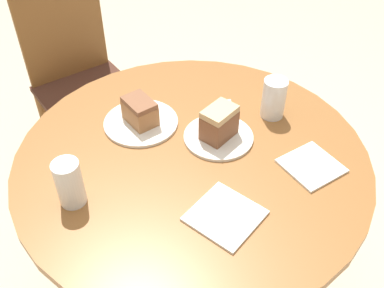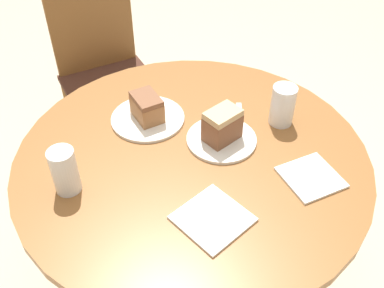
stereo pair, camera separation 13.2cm
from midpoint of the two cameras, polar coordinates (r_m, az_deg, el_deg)
ground_plane at (r=1.91m, az=-2.06°, el=-17.29°), size 8.00×8.00×0.00m
table at (r=1.45m, az=-2.61°, el=-5.75°), size 1.06×1.06×0.72m
chair at (r=2.16m, az=-15.84°, el=8.44°), size 0.42×0.41×0.99m
plate_near at (r=1.39m, az=0.68°, el=0.79°), size 0.22×0.22×0.01m
plate_far at (r=1.46m, az=-9.07°, el=2.61°), size 0.24×0.24×0.01m
cake_slice_near at (r=1.35m, az=0.70°, el=2.58°), size 0.12×0.10×0.10m
cake_slice_far at (r=1.44m, az=-9.26°, el=4.03°), size 0.08×0.11×0.08m
glass_lemonade at (r=1.46m, az=7.80°, el=5.47°), size 0.08×0.08×0.13m
glass_water at (r=1.23m, az=-18.23°, el=-5.17°), size 0.07×0.07×0.14m
napkin_stack at (r=1.18m, az=1.01°, el=-9.25°), size 0.21×0.21×0.01m
fork at (r=1.49m, az=2.57°, el=3.79°), size 0.09×0.14×0.00m
napkin_side at (r=1.33m, az=12.22°, el=-2.85°), size 0.15×0.15×0.01m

